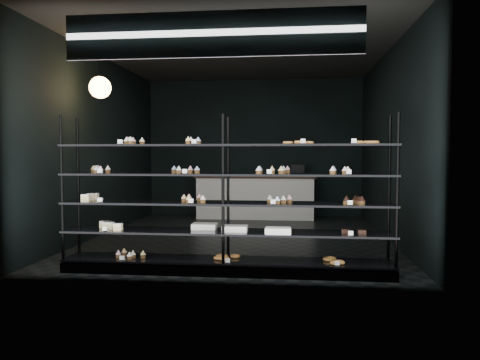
% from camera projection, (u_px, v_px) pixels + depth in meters
% --- Properties ---
extents(room, '(5.01, 6.01, 3.20)m').
position_uv_depth(room, '(240.00, 145.00, 8.06)').
color(room, black).
rests_on(room, ground).
extents(display_shelf, '(4.00, 0.50, 1.91)m').
position_uv_depth(display_shelf, '(224.00, 221.00, 5.68)').
color(display_shelf, black).
rests_on(display_shelf, room).
extents(signage, '(3.30, 0.05, 0.50)m').
position_uv_depth(signage, '(211.00, 34.00, 5.10)').
color(signage, '#0E0E46').
rests_on(signage, room).
extents(pendant_lamp, '(0.32, 0.32, 0.89)m').
position_uv_depth(pendant_lamp, '(100.00, 87.00, 7.02)').
color(pendant_lamp, black).
rests_on(pendant_lamp, room).
extents(service_counter, '(2.71, 0.65, 1.23)m').
position_uv_depth(service_counter, '(256.00, 196.00, 10.59)').
color(service_counter, silver).
rests_on(service_counter, room).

